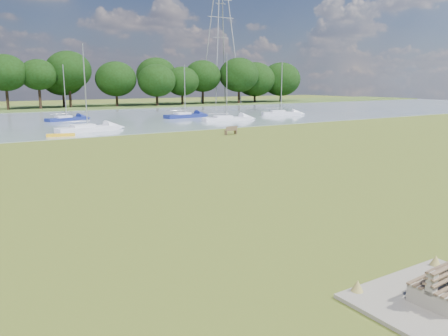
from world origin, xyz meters
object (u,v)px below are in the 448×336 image
riverbank_bench (231,130)px  kayak (61,135)px  sailboat_2 (87,127)px  sailboat_4 (185,114)px  bench_pair (448,283)px  sailboat_5 (281,112)px  pylon (221,16)px  sailboat_7 (66,118)px  sailboat_8 (226,117)px

riverbank_bench → kayak: 16.37m
sailboat_2 → sailboat_4: bearing=22.5°
riverbank_bench → sailboat_2: sailboat_2 is taller
riverbank_bench → sailboat_4: size_ratio=0.19×
bench_pair → sailboat_5: bearing=50.8°
bench_pair → sailboat_2: bearing=82.8°
bench_pair → riverbank_bench: size_ratio=1.34×
bench_pair → pylon: pylon is taller
sailboat_2 → sailboat_5: bearing=2.8°
bench_pair → sailboat_5: 58.31m
pylon → sailboat_7: pylon is taller
riverbank_bench → sailboat_7: sailboat_7 is taller
pylon → sailboat_5: size_ratio=3.98×
sailboat_5 → sailboat_2: bearing=-144.4°
sailboat_2 → sailboat_8: sailboat_2 is taller
sailboat_4 → sailboat_5: 15.14m
bench_pair → kayak: 38.01m
sailboat_2 → sailboat_4: size_ratio=1.20×
sailboat_7 → sailboat_8: size_ratio=0.83×
sailboat_7 → sailboat_2: bearing=-112.3°
riverbank_bench → sailboat_2: 15.31m
sailboat_5 → riverbank_bench: bearing=-116.2°
sailboat_5 → sailboat_8: bearing=-140.1°
kayak → sailboat_4: bearing=45.3°
riverbank_bench → kayak: (-14.75, 7.11, -0.25)m
riverbank_bench → pylon: 64.80m
sailboat_8 → sailboat_2: bearing=-162.7°
bench_pair → pylon: bearing=57.8°
sailboat_5 → pylon: bearing=96.3°
riverbank_bench → kayak: bearing=151.3°
bench_pair → sailboat_4: 54.65m
sailboat_4 → sailboat_8: (2.53, -7.17, -0.05)m
pylon → riverbank_bench: bearing=-120.7°
bench_pair → sailboat_4: (19.15, 51.18, 0.02)m
pylon → sailboat_4: (-26.36, -32.82, -19.42)m
kayak → pylon: bearing=56.7°
sailboat_8 → sailboat_4: bearing=117.9°
kayak → sailboat_7: sailboat_7 is taller
sailboat_4 → sailboat_7: 16.16m
riverbank_bench → sailboat_4: bearing=72.6°
pylon → sailboat_8: pylon is taller
sailboat_2 → sailboat_7: bearing=77.0°
sailboat_4 → sailboat_5: (14.68, -3.70, 0.01)m
pylon → sailboat_7: 54.43m
pylon → sailboat_7: size_ratio=4.35×
sailboat_2 → sailboat_7: (1.06, 14.30, -0.06)m
sailboat_2 → sailboat_8: size_ratio=1.01×
riverbank_bench → sailboat_8: (7.75, 13.13, 0.04)m
kayak → sailboat_5: sailboat_5 is taller
sailboat_2 → pylon: bearing=36.2°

